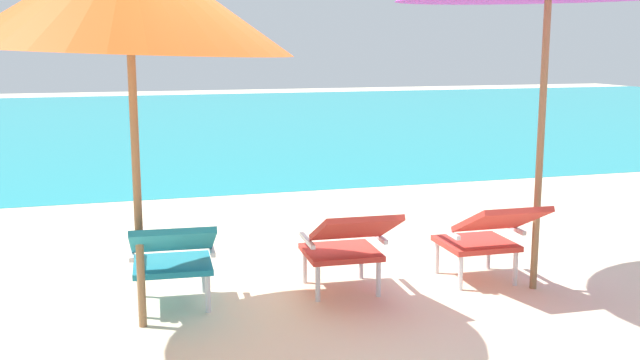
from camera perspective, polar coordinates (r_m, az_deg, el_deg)
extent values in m
plane|color=beige|center=(9.21, -6.40, -0.74)|extent=(40.00, 40.00, 0.00)
cube|color=teal|center=(17.73, -11.43, 4.46)|extent=(40.00, 18.00, 0.01)
cube|color=teal|center=(5.21, -11.17, -6.36)|extent=(0.55, 0.54, 0.04)
cube|color=teal|center=(4.79, -11.17, -4.52)|extent=(0.56, 0.55, 0.27)
cylinder|color=silver|center=(5.46, -13.50, -7.34)|extent=(0.04, 0.04, 0.26)
cylinder|color=silver|center=(5.46, -8.85, -7.15)|extent=(0.04, 0.04, 0.26)
cylinder|color=silver|center=(5.06, -13.57, -8.76)|extent=(0.04, 0.04, 0.26)
cylinder|color=silver|center=(5.06, -8.54, -8.56)|extent=(0.04, 0.04, 0.26)
cube|color=silver|center=(5.18, -14.11, -5.20)|extent=(0.07, 0.50, 0.03)
cube|color=silver|center=(5.19, -8.34, -4.97)|extent=(0.07, 0.50, 0.03)
cube|color=red|center=(5.41, 1.58, -5.53)|extent=(0.54, 0.53, 0.04)
cube|color=red|center=(5.01, 2.71, -3.67)|extent=(0.55, 0.54, 0.27)
cylinder|color=silver|center=(5.60, -1.18, -6.58)|extent=(0.04, 0.04, 0.26)
cylinder|color=silver|center=(5.71, 3.16, -6.26)|extent=(0.04, 0.04, 0.26)
cylinder|color=silver|center=(5.21, -0.17, -7.88)|extent=(0.04, 0.04, 0.26)
cylinder|color=silver|center=(5.33, 4.48, -7.51)|extent=(0.04, 0.04, 0.26)
cube|color=silver|center=(5.32, -1.12, -4.47)|extent=(0.06, 0.50, 0.03)
cube|color=silver|center=(5.46, 4.23, -4.12)|extent=(0.06, 0.50, 0.03)
cube|color=red|center=(5.77, 11.79, -4.75)|extent=(0.53, 0.51, 0.04)
cube|color=red|center=(5.39, 13.64, -2.94)|extent=(0.53, 0.53, 0.27)
cylinder|color=silver|center=(5.90, 8.90, -5.83)|extent=(0.04, 0.04, 0.26)
cylinder|color=silver|center=(6.09, 12.71, -5.45)|extent=(0.04, 0.04, 0.26)
cylinder|color=silver|center=(5.54, 10.66, -6.97)|extent=(0.04, 0.04, 0.26)
cylinder|color=silver|center=(5.73, 14.66, -6.52)|extent=(0.04, 0.04, 0.26)
cube|color=silver|center=(5.63, 9.46, -3.78)|extent=(0.04, 0.50, 0.03)
cube|color=silver|center=(5.86, 14.11, -3.40)|extent=(0.04, 0.50, 0.03)
cylinder|color=olive|center=(4.71, -13.77, -0.79)|extent=(0.05, 0.05, 1.75)
cylinder|color=olive|center=(5.51, 16.45, 2.47)|extent=(0.05, 0.05, 2.09)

